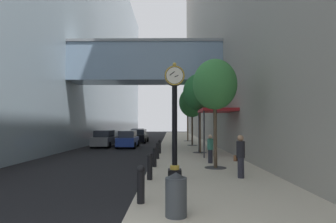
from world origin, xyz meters
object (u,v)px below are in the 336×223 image
Objects in this scene: bollard_second at (150,166)px; street_tree_near at (215,85)px; bollard_nearest at (141,183)px; street_tree_mid_near at (199,93)px; car_red_mid at (138,134)px; street_tree_mid_far at (192,102)px; car_grey_trailing at (105,139)px; street_tree_far at (188,105)px; car_black_far at (139,136)px; bollard_fourth at (158,150)px; car_blue_near at (128,139)px; bollard_third at (155,156)px; trash_bin at (176,194)px; pedestrian_by_clock at (210,148)px; bollard_fifth at (160,146)px; pedestrian_walking at (240,155)px; street_clock at (175,114)px.

street_tree_near reaches higher than bollard_second.
bollard_nearest is at bearing -117.10° from street_tree_near.
street_tree_mid_near reaches higher than bollard_second.
street_tree_mid_near is 1.49× the size of car_red_mid.
car_red_mid reaches higher than bollard_second.
car_grey_trailing is at bearing -176.17° from street_tree_mid_far.
bollard_second is 0.19× the size of street_tree_near.
street_tree_far is at bearing 82.83° from bollard_second.
street_tree_near reaches higher than car_black_far.
car_blue_near is at bearing 109.41° from bollard_fourth.
bollard_third is at bearing -80.95° from car_black_far.
trash_bin is 0.23× the size of car_black_far.
bollard_second is 5.49m from pedestrian_by_clock.
car_black_far reaches higher than bollard_fifth.
street_tree_far is 3.34× the size of pedestrian_walking.
pedestrian_by_clock is at bearing -90.04° from street_tree_far.
pedestrian_by_clock reaches higher than bollard_nearest.
street_clock reaches higher than bollard_second.
street_tree_mid_near reaches higher than car_black_far.
pedestrian_walking reaches higher than pedestrian_by_clock.
bollard_fourth is 6.42m from street_tree_mid_near.
car_red_mid is (-7.44, 7.44, -4.08)m from street_tree_far.
bollard_third is at bearing -81.49° from car_red_mid.
car_black_far is (-6.32, 13.20, -4.00)m from street_tree_mid_near.
trash_bin is 0.24× the size of car_grey_trailing.
car_blue_near reaches higher than car_red_mid.
bollard_nearest is 9.55m from bollard_fourth.
bollard_fourth is at bearing -70.59° from car_blue_near.
car_grey_trailing is at bearing 112.90° from street_clock.
street_tree_far is at bearing 90.00° from street_tree_mid_near.
bollard_fifth is 13.84m from trash_bin.
car_blue_near is at bearing -92.29° from car_black_far.
street_clock is at bearing -80.48° from car_red_mid.
bollard_fifth is 9.92m from pedestrian_walking.
trash_bin is at bearing -95.64° from street_tree_mid_far.
car_red_mid is at bearing 104.22° from pedestrian_walking.
trash_bin is (-0.04, -4.56, -2.10)m from street_clock.
bollard_nearest is 21.21m from street_tree_mid_far.
street_clock reaches higher than car_grey_trailing.
street_clock reaches higher than car_blue_near.
pedestrian_walking reaches higher than car_black_far.
car_black_far is at bearing 106.77° from pedestrian_walking.
trash_bin is 36.77m from car_red_mid.
trash_bin reaches higher than bollard_second.
street_tree_far reaches higher than car_red_mid.
street_tree_mid_far reaches higher than car_blue_near.
street_clock is 2.72× the size of pedestrian_walking.
bollard_nearest is 0.23× the size of car_black_far.
street_tree_mid_near reaches higher than bollard_fifth.
bollard_third is 0.25× the size of car_red_mid.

